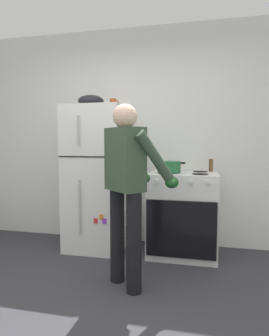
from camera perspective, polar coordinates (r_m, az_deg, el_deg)
ground at (r=2.34m, az=-10.73°, el=-28.11°), size 8.00×8.00×0.00m
kitchen_wall_back at (r=3.83m, az=0.91°, el=6.02°), size 6.00×0.10×2.70m
refrigerator at (r=3.60m, az=-7.02°, el=-1.92°), size 0.68×0.72×1.70m
stove_range at (r=3.45m, az=9.31°, el=-8.71°), size 0.76×0.67×0.94m
person_cook at (r=2.58m, az=-1.20°, el=-2.23°), size 0.66×0.69×1.60m
red_pot at (r=3.34m, az=6.65°, el=0.24°), size 0.36×0.26×0.12m
coffee_mug at (r=3.60m, az=-4.10°, el=12.41°), size 0.11×0.08×0.10m
pepper_mill at (r=3.57m, az=14.47°, el=0.54°), size 0.05×0.05×0.14m
mixing_bowl at (r=3.64m, az=-8.38°, el=12.62°), size 0.31×0.31×0.14m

